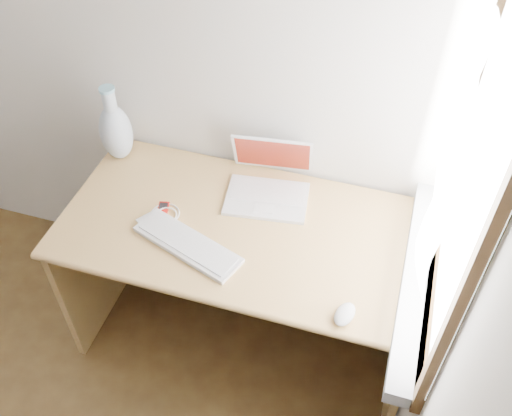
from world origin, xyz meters
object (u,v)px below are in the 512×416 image
(laptop, at_px, (270,184))
(vase, at_px, (116,130))
(desk, at_px, (251,247))
(external_keyboard, at_px, (188,244))

(laptop, xyz_separation_m, vase, (-0.68, 0.03, 0.09))
(desk, bearing_deg, laptop, 70.68)
(laptop, height_order, vase, vase)
(laptop, distance_m, vase, 0.69)
(laptop, xyz_separation_m, external_keyboard, (-0.21, -0.36, -0.04))
(desk, relative_size, external_keyboard, 3.12)
(desk, bearing_deg, vase, 166.58)
(laptop, bearing_deg, desk, -116.95)
(external_keyboard, relative_size, vase, 1.29)
(desk, xyz_separation_m, external_keyboard, (-0.17, -0.24, 0.23))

